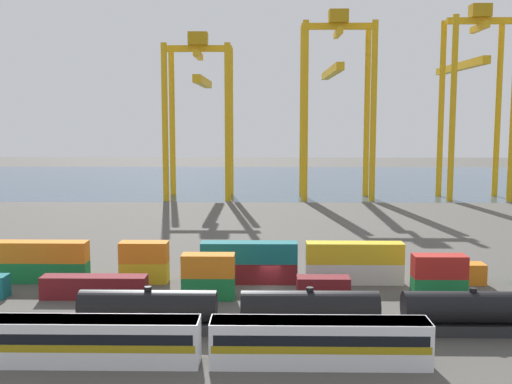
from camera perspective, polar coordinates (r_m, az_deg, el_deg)
ground_plane at (r=116.44m, az=1.20°, el=-3.44°), size 420.00×420.00×0.00m
harbour_water at (r=207.89m, az=1.09°, el=1.10°), size 400.00×110.00×0.01m
passenger_train at (r=54.25m, az=-4.68°, el=-13.26°), size 37.74×3.14×3.90m
freight_tank_row at (r=62.62m, az=12.17°, el=-10.60°), size 60.10×3.06×4.52m
shipping_container_1 at (r=75.32m, az=-14.50°, el=-8.36°), size 12.10×2.44×2.60m
shipping_container_2 at (r=72.97m, az=-4.35°, el=-8.66°), size 6.04×2.44×2.60m
shipping_container_3 at (r=72.32m, az=-4.37°, el=-6.67°), size 6.04×2.44×2.60m
shipping_container_4 at (r=72.96m, az=6.14°, el=-8.68°), size 6.04×2.44×2.60m
shipping_container_5 at (r=75.30m, az=16.29°, el=-8.43°), size 6.04×2.44×2.60m
shipping_container_6 at (r=74.67m, az=16.36°, el=-6.50°), size 6.04×2.44×2.60m
shipping_container_7 at (r=84.40m, az=-19.04°, el=-6.88°), size 12.10×2.44×2.60m
shipping_container_8 at (r=83.84m, az=-19.11°, el=-5.15°), size 12.10×2.44×2.60m
shipping_container_9 at (r=80.88m, az=-10.13°, el=-7.20°), size 6.04×2.44×2.60m
shipping_container_10 at (r=80.30m, az=-10.16°, el=-5.40°), size 6.04×2.44×2.60m
shipping_container_11 at (r=79.44m, az=-0.64°, el=-7.35°), size 12.10×2.44×2.60m
shipping_container_12 at (r=78.84m, az=-0.64°, el=-5.52°), size 12.10×2.44×2.60m
shipping_container_13 at (r=80.18m, az=8.93°, el=-7.30°), size 12.10×2.44×2.60m
shipping_container_14 at (r=79.59m, az=8.97°, el=-5.48°), size 12.10×2.44×2.60m
shipping_container_15 at (r=83.05m, az=18.08°, el=-7.06°), size 6.04×2.44×2.60m
gantry_crane_west at (r=163.77m, az=-5.15°, el=8.51°), size 17.07×34.32×41.92m
gantry_crane_central at (r=164.88m, az=7.29°, el=9.50°), size 18.40×40.59×47.33m
gantry_crane_east at (r=172.48m, az=19.13°, el=9.33°), size 16.39×41.96×48.58m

